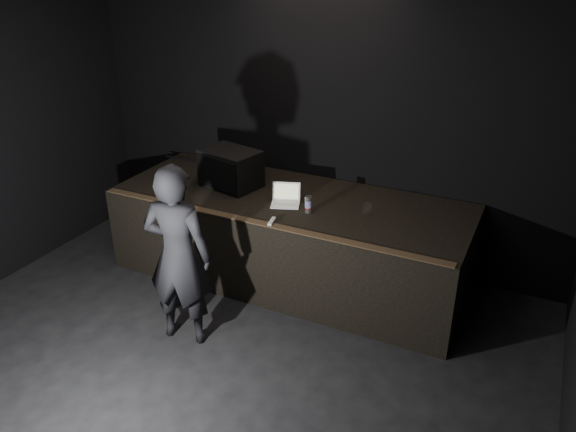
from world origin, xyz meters
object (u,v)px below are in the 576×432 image
at_px(laptop, 286,198).
at_px(beer_can, 308,204).
at_px(stage_riser, 290,237).
at_px(person, 179,256).
at_px(stage_monitor, 230,168).

height_order(laptop, beer_can, laptop).
height_order(stage_riser, person, person).
xyz_separation_m(stage_riser, stage_monitor, (-0.77, 0.01, 0.72)).
distance_m(stage_riser, person, 1.62).
xyz_separation_m(stage_monitor, laptop, (0.79, -0.16, -0.16)).
bearing_deg(laptop, person, -129.21).
height_order(stage_riser, stage_monitor, stage_monitor).
bearing_deg(person, stage_riser, -116.13).
bearing_deg(stage_monitor, stage_riser, 11.65).
height_order(beer_can, person, person).
distance_m(stage_riser, laptop, 0.57).
distance_m(stage_riser, beer_can, 0.73).
relative_size(stage_riser, stage_monitor, 5.44).
bearing_deg(beer_can, laptop, 161.47).
relative_size(stage_riser, laptop, 10.57).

